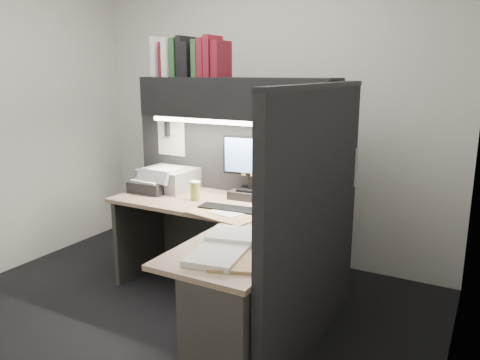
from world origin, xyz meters
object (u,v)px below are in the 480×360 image
Objects in this scene: overhead_shelf at (236,98)px; monitor at (251,174)px; desk at (219,275)px; keyboard at (228,209)px; coffee_cup at (195,191)px; notebook_stack at (151,186)px; printer at (169,178)px; telephone at (290,200)px.

overhead_shelf is 0.59m from monitor.
keyboard is (-0.18, 0.43, 0.30)m from desk.
notebook_stack is (-0.46, 0.03, -0.02)m from coffee_cup.
coffee_cup is (-0.36, 0.11, 0.06)m from keyboard.
keyboard is 0.82m from printer.
coffee_cup is at bearing 135.03° from desk.
monitor reaches higher than desk.
telephone is at bearing -12.11° from monitor.
notebook_stack is (-0.06, -0.16, -0.04)m from printer.
monitor is (0.13, 0.01, -0.58)m from overhead_shelf.
coffee_cup reaches higher than desk.
keyboard is at bearing -17.42° from coffee_cup.
keyboard is 1.39× the size of notebook_stack.
printer is 1.41× the size of notebook_stack.
coffee_cup reaches higher than notebook_stack.
keyboard is 3.09× the size of coffee_cup.
monitor reaches higher than telephone.
telephone is at bearing -3.19° from overhead_shelf.
overhead_shelf is 0.77m from coffee_cup.
monitor is at bearing 32.35° from coffee_cup.
desk is 7.62× the size of telephone.
desk is at bearing -94.88° from telephone.
overhead_shelf is at bearing 42.12° from coffee_cup.
overhead_shelf reaches higher than telephone.
printer is at bearing -172.20° from telephone.
overhead_shelf reaches higher than printer.
desk is 1.20m from notebook_stack.
desk is 0.55m from keyboard.
monitor is at bearing 6.81° from overhead_shelf.
desk is 0.92m from monitor.
overhead_shelf is 1.02m from notebook_stack.
overhead_shelf is 6.95× the size of telephone.
monitor is at bearing 13.44° from notebook_stack.
monitor reaches higher than notebook_stack.
printer is at bearing 154.28° from coffee_cup.
telephone is 0.52× the size of printer.
coffee_cup is (-0.24, -0.21, -0.70)m from overhead_shelf.
coffee_cup is at bearing -156.99° from telephone.
telephone is at bearing 7.61° from notebook_stack.
overhead_shelf is 3.64× the size of printer.
monitor is 0.39m from keyboard.
keyboard is (-0.01, -0.34, -0.18)m from monitor.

